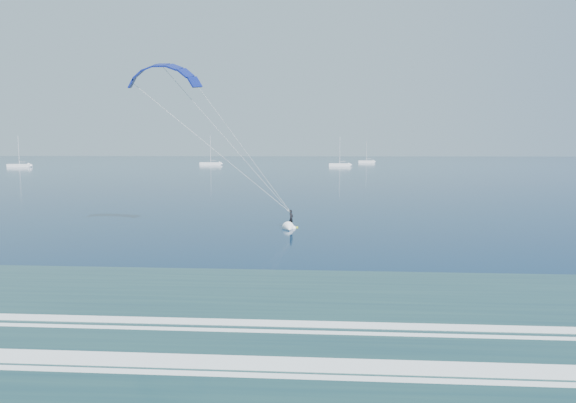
% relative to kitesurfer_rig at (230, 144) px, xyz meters
% --- Properties ---
extents(kitesurfer_rig, '(14.47, 8.50, 15.01)m').
position_rel_kitesurfer_rig_xyz_m(kitesurfer_rig, '(0.00, 0.00, 0.00)').
color(kitesurfer_rig, '#E1F61D').
rests_on(kitesurfer_rig, ground).
extents(sailboat_0, '(8.90, 2.40, 12.08)m').
position_rel_kitesurfer_rig_xyz_m(sailboat_0, '(-109.03, 146.52, -6.97)').
color(sailboat_0, white).
rests_on(sailboat_0, ground).
extents(sailboat_1, '(9.21, 2.40, 12.58)m').
position_rel_kitesurfer_rig_xyz_m(sailboat_1, '(-40.98, 175.89, -6.97)').
color(sailboat_1, white).
rests_on(sailboat_1, ground).
extents(sailboat_2, '(8.51, 2.40, 11.84)m').
position_rel_kitesurfer_rig_xyz_m(sailboat_2, '(14.20, 163.72, -6.97)').
color(sailboat_2, white).
rests_on(sailboat_2, ground).
extents(sailboat_3, '(7.83, 2.40, 10.77)m').
position_rel_kitesurfer_rig_xyz_m(sailboat_3, '(28.78, 212.50, -6.98)').
color(sailboat_3, white).
rests_on(sailboat_3, ground).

